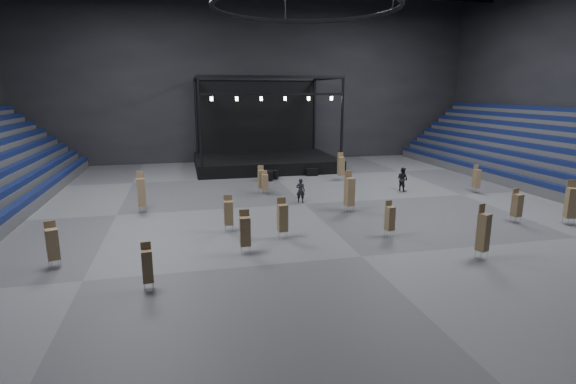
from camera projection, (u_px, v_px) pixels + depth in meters
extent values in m
plane|color=#535355|center=(304.00, 204.00, 31.55)|extent=(50.00, 50.00, 0.00)
cube|color=black|center=(255.00, 79.00, 49.51)|extent=(50.00, 0.20, 18.00)
cube|color=black|center=(565.00, 33.00, 9.63)|extent=(50.00, 0.20, 18.00)
cube|color=#0D193A|center=(18.00, 206.00, 27.32)|extent=(0.59, 40.00, 0.40)
cube|color=#0D193A|center=(0.00, 195.00, 26.95)|extent=(0.59, 40.00, 0.40)
cube|color=#454547|center=(560.00, 185.00, 36.23)|extent=(7.20, 40.00, 0.75)
cube|color=#0D193A|center=(526.00, 180.00, 35.37)|extent=(0.59, 40.00, 0.40)
cube|color=#454547|center=(565.00, 180.00, 36.25)|extent=(6.30, 40.00, 1.50)
cube|color=#0D193A|center=(537.00, 170.00, 35.41)|extent=(0.59, 40.00, 0.40)
cube|color=#454547|center=(571.00, 175.00, 36.26)|extent=(5.40, 40.00, 2.25)
cube|color=#0D193A|center=(548.00, 160.00, 35.44)|extent=(0.59, 40.00, 0.40)
cube|color=#454547|center=(576.00, 170.00, 36.28)|extent=(4.50, 40.00, 3.00)
cube|color=#0D193A|center=(559.00, 150.00, 35.48)|extent=(0.59, 40.00, 0.40)
cube|color=#0D193A|center=(569.00, 140.00, 35.51)|extent=(0.59, 40.00, 0.40)
cube|color=black|center=(265.00, 162.00, 46.14)|extent=(14.00, 10.00, 1.20)
cube|color=black|center=(257.00, 115.00, 49.68)|extent=(13.30, 0.30, 8.00)
cylinder|color=black|center=(200.00, 122.00, 39.31)|extent=(0.24, 0.24, 7.80)
cylinder|color=black|center=(196.00, 116.00, 48.05)|extent=(0.24, 0.24, 7.80)
cylinder|color=black|center=(342.00, 120.00, 42.25)|extent=(0.24, 0.24, 7.80)
cylinder|color=black|center=(314.00, 115.00, 50.98)|extent=(0.24, 0.24, 7.80)
cube|color=black|center=(273.00, 77.00, 39.92)|extent=(13.40, 0.25, 0.25)
cube|color=black|center=(256.00, 79.00, 48.66)|extent=(13.40, 0.25, 0.25)
cube|color=black|center=(273.00, 94.00, 40.25)|extent=(13.40, 0.20, 0.20)
cylinder|color=white|center=(211.00, 99.00, 39.12)|extent=(0.24, 0.24, 0.35)
cylinder|color=white|center=(237.00, 99.00, 39.60)|extent=(0.24, 0.24, 0.35)
cylinder|color=white|center=(261.00, 99.00, 40.09)|extent=(0.24, 0.24, 0.35)
cylinder|color=white|center=(285.00, 98.00, 40.58)|extent=(0.24, 0.24, 0.35)
cylinder|color=white|center=(309.00, 98.00, 41.07)|extent=(0.24, 0.24, 0.35)
cylinder|color=white|center=(331.00, 98.00, 41.56)|extent=(0.24, 0.24, 0.35)
torus|color=black|center=(306.00, 7.00, 28.68)|extent=(12.30, 12.30, 0.30)
cube|color=black|center=(266.00, 176.00, 39.63)|extent=(1.33, 0.92, 0.81)
cube|color=black|center=(271.00, 174.00, 40.55)|extent=(1.33, 1.03, 0.79)
cube|color=black|center=(312.00, 172.00, 42.00)|extent=(1.09, 0.62, 0.70)
cylinder|color=silver|center=(226.00, 229.00, 25.14)|extent=(0.03, 0.03, 0.41)
cylinder|color=silver|center=(225.00, 227.00, 25.51)|extent=(0.03, 0.03, 0.41)
cylinder|color=silver|center=(233.00, 229.00, 25.22)|extent=(0.03, 0.03, 0.41)
cylinder|color=silver|center=(232.00, 227.00, 25.60)|extent=(0.03, 0.03, 0.41)
cube|color=olive|center=(228.00, 213.00, 25.17)|extent=(0.51, 0.51, 1.35)
cube|color=olive|center=(228.00, 201.00, 25.23)|extent=(0.48, 0.08, 0.74)
cylinder|color=silver|center=(339.00, 178.00, 39.73)|extent=(0.03, 0.03, 0.45)
cylinder|color=silver|center=(338.00, 177.00, 40.13)|extent=(0.03, 0.03, 0.45)
cylinder|color=silver|center=(344.00, 178.00, 39.82)|extent=(0.03, 0.03, 0.45)
cylinder|color=silver|center=(342.00, 177.00, 40.22)|extent=(0.03, 0.03, 0.45)
cube|color=olive|center=(341.00, 166.00, 39.75)|extent=(0.54, 0.54, 1.62)
cube|color=olive|center=(340.00, 157.00, 39.79)|extent=(0.51, 0.07, 0.89)
cylinder|color=silver|center=(49.00, 265.00, 19.94)|extent=(0.03, 0.03, 0.41)
cylinder|color=silver|center=(51.00, 262.00, 20.32)|extent=(0.03, 0.03, 0.41)
cylinder|color=silver|center=(58.00, 265.00, 20.03)|extent=(0.03, 0.03, 0.41)
cylinder|color=silver|center=(61.00, 261.00, 20.40)|extent=(0.03, 0.03, 0.41)
cube|color=olive|center=(53.00, 244.00, 19.97)|extent=(0.64, 0.64, 1.41)
cube|color=olive|center=(50.00, 229.00, 20.00)|extent=(0.47, 0.22, 0.77)
cylinder|color=silver|center=(242.00, 251.00, 21.72)|extent=(0.03, 0.03, 0.42)
cylinder|color=silver|center=(241.00, 248.00, 22.10)|extent=(0.03, 0.03, 0.42)
cylinder|color=silver|center=(250.00, 250.00, 21.81)|extent=(0.03, 0.03, 0.42)
cylinder|color=silver|center=(249.00, 248.00, 22.19)|extent=(0.03, 0.03, 0.42)
cube|color=olive|center=(245.00, 231.00, 21.75)|extent=(0.52, 0.52, 1.42)
cube|color=olive|center=(244.00, 217.00, 21.81)|extent=(0.49, 0.08, 0.78)
cylinder|color=silver|center=(280.00, 236.00, 23.98)|extent=(0.03, 0.03, 0.42)
cylinder|color=silver|center=(278.00, 234.00, 24.35)|extent=(0.03, 0.03, 0.42)
cylinder|color=silver|center=(287.00, 235.00, 24.06)|extent=(0.03, 0.03, 0.42)
cylinder|color=silver|center=(285.00, 233.00, 24.44)|extent=(0.03, 0.03, 0.42)
cube|color=olive|center=(283.00, 218.00, 24.00)|extent=(0.54, 0.54, 1.46)
cube|color=olive|center=(281.00, 205.00, 24.04)|extent=(0.48, 0.10, 0.81)
cylinder|color=silver|center=(568.00, 222.00, 26.45)|extent=(0.03, 0.03, 0.43)
cylinder|color=silver|center=(563.00, 220.00, 26.84)|extent=(0.03, 0.03, 0.43)
cylinder|color=silver|center=(574.00, 222.00, 26.54)|extent=(0.03, 0.03, 0.43)
cylinder|color=silver|center=(568.00, 220.00, 26.93)|extent=(0.03, 0.03, 0.43)
cube|color=olive|center=(571.00, 203.00, 26.44)|extent=(0.66, 0.66, 1.80)
cube|color=olive|center=(571.00, 188.00, 26.46)|extent=(0.49, 0.22, 0.99)
cylinder|color=silver|center=(515.00, 220.00, 26.88)|extent=(0.03, 0.03, 0.40)
cylinder|color=silver|center=(511.00, 219.00, 27.24)|extent=(0.03, 0.03, 0.40)
cylinder|color=silver|center=(520.00, 220.00, 26.96)|extent=(0.03, 0.03, 0.40)
cylinder|color=silver|center=(516.00, 218.00, 27.32)|extent=(0.03, 0.03, 0.40)
cube|color=olive|center=(517.00, 205.00, 26.91)|extent=(0.54, 0.54, 1.36)
cube|color=olive|center=(516.00, 194.00, 26.95)|extent=(0.46, 0.12, 0.75)
cylinder|color=silver|center=(139.00, 210.00, 29.20)|extent=(0.03, 0.03, 0.42)
cylinder|color=silver|center=(140.00, 208.00, 29.58)|extent=(0.03, 0.03, 0.42)
cylinder|color=silver|center=(146.00, 210.00, 29.29)|extent=(0.03, 0.03, 0.42)
cylinder|color=silver|center=(146.00, 208.00, 29.67)|extent=(0.03, 0.03, 0.42)
cube|color=olive|center=(141.00, 192.00, 29.19)|extent=(0.53, 0.53, 1.84)
cube|color=olive|center=(140.00, 179.00, 29.19)|extent=(0.48, 0.10, 1.01)
cylinder|color=silver|center=(144.00, 288.00, 17.77)|extent=(0.03, 0.03, 0.34)
cylinder|color=silver|center=(145.00, 284.00, 18.08)|extent=(0.03, 0.03, 0.34)
cylinder|color=silver|center=(153.00, 287.00, 17.84)|extent=(0.03, 0.03, 0.34)
cylinder|color=silver|center=(153.00, 284.00, 18.15)|extent=(0.03, 0.03, 0.34)
cube|color=olive|center=(147.00, 266.00, 17.77)|extent=(0.46, 0.46, 1.31)
cube|color=olive|center=(146.00, 250.00, 17.80)|extent=(0.40, 0.10, 0.72)
cylinder|color=silver|center=(349.00, 209.00, 29.58)|extent=(0.03, 0.03, 0.39)
cylinder|color=silver|center=(348.00, 207.00, 29.93)|extent=(0.03, 0.03, 0.39)
cylinder|color=silver|center=(355.00, 208.00, 29.66)|extent=(0.03, 0.03, 0.39)
cylinder|color=silver|center=(353.00, 207.00, 30.01)|extent=(0.03, 0.03, 0.39)
cube|color=olive|center=(352.00, 195.00, 29.60)|extent=(0.61, 0.61, 1.35)
cube|color=olive|center=(352.00, 185.00, 29.65)|extent=(0.43, 0.24, 0.74)
cylinder|color=silver|center=(475.00, 191.00, 34.86)|extent=(0.03, 0.03, 0.37)
cylinder|color=silver|center=(472.00, 190.00, 35.20)|extent=(0.03, 0.03, 0.37)
cylinder|color=silver|center=(479.00, 191.00, 34.94)|extent=(0.03, 0.03, 0.37)
cylinder|color=silver|center=(476.00, 190.00, 35.28)|extent=(0.03, 0.03, 0.37)
cube|color=olive|center=(477.00, 179.00, 34.87)|extent=(0.49, 0.49, 1.45)
cube|color=olive|center=(476.00, 170.00, 34.89)|extent=(0.43, 0.10, 0.80)
cylinder|color=silver|center=(263.00, 193.00, 34.15)|extent=(0.03, 0.03, 0.37)
cylinder|color=silver|center=(262.00, 192.00, 34.49)|extent=(0.03, 0.03, 0.37)
cylinder|color=silver|center=(268.00, 193.00, 34.23)|extent=(0.03, 0.03, 0.37)
cylinder|color=silver|center=(267.00, 192.00, 34.56)|extent=(0.03, 0.03, 0.37)
cube|color=olive|center=(265.00, 182.00, 34.18)|extent=(0.45, 0.45, 1.21)
cube|color=olive|center=(264.00, 175.00, 34.24)|extent=(0.43, 0.06, 0.67)
cylinder|color=silver|center=(388.00, 234.00, 24.38)|extent=(0.03, 0.03, 0.35)
cylinder|color=silver|center=(385.00, 232.00, 24.70)|extent=(0.03, 0.03, 0.35)
cylinder|color=silver|center=(393.00, 234.00, 24.45)|extent=(0.03, 0.03, 0.35)
cylinder|color=silver|center=(391.00, 232.00, 24.77)|extent=(0.03, 0.03, 0.35)
cube|color=olive|center=(390.00, 218.00, 24.39)|extent=(0.50, 0.50, 1.32)
cube|color=olive|center=(388.00, 207.00, 24.41)|extent=(0.41, 0.13, 0.72)
cylinder|color=silver|center=(260.00, 191.00, 34.79)|extent=(0.03, 0.03, 0.39)
cylinder|color=silver|center=(259.00, 190.00, 35.15)|extent=(0.03, 0.03, 0.39)
cylinder|color=silver|center=(264.00, 191.00, 34.87)|extent=(0.03, 0.03, 0.39)
cylinder|color=silver|center=(263.00, 190.00, 35.23)|extent=(0.03, 0.03, 0.39)
cube|color=olive|center=(261.00, 179.00, 34.81)|extent=(0.51, 0.51, 1.41)
cube|color=olive|center=(261.00, 170.00, 34.85)|extent=(0.46, 0.09, 0.77)
cylinder|color=silver|center=(480.00, 256.00, 21.11)|extent=(0.03, 0.03, 0.39)
cylinder|color=silver|center=(475.00, 253.00, 21.46)|extent=(0.03, 0.03, 0.39)
cylinder|color=silver|center=(487.00, 255.00, 21.19)|extent=(0.03, 0.03, 0.39)
cylinder|color=silver|center=(482.00, 253.00, 21.54)|extent=(0.03, 0.03, 0.39)
cube|color=olive|center=(483.00, 232.00, 21.08)|extent=(0.61, 0.61, 1.81)
cube|color=olive|center=(481.00, 214.00, 21.05)|extent=(0.44, 0.22, 0.99)
cylinder|color=silver|center=(347.00, 210.00, 29.18)|extent=(0.03, 0.03, 0.45)
cylinder|color=silver|center=(345.00, 208.00, 29.58)|extent=(0.03, 0.03, 0.45)
cylinder|color=silver|center=(353.00, 209.00, 29.27)|extent=(0.03, 0.03, 0.45)
cylinder|color=silver|center=(351.00, 208.00, 29.68)|extent=(0.03, 0.03, 0.45)
cube|color=olive|center=(349.00, 192.00, 29.18)|extent=(0.63, 0.63, 1.84)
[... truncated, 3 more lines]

